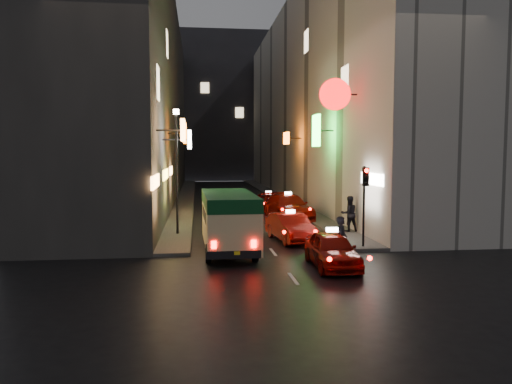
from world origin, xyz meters
name	(u,v)px	position (x,y,z in m)	size (l,w,h in m)	color
ground	(323,318)	(0.00, 0.00, 0.00)	(120.00, 120.00, 0.00)	black
building_left	(143,99)	(-8.00, 33.99, 9.00)	(7.52, 52.15, 18.00)	#3B3836
building_right	(317,101)	(8.00, 34.00, 9.00)	(7.96, 52.00, 18.00)	#AEAAA0
building_far	(217,108)	(0.00, 66.00, 11.00)	(30.00, 10.00, 22.00)	#323136
sidewalk_left	(186,197)	(-4.25, 34.00, 0.07)	(1.50, 52.00, 0.15)	#4A4845
sidewalk_right	(277,196)	(4.25, 34.00, 0.07)	(1.50, 52.00, 0.15)	#4A4845
minibus	(229,215)	(-1.88, 8.61, 1.60)	(2.19, 5.92, 2.53)	beige
taxi_near	(332,247)	(1.74, 5.51, 0.76)	(2.01, 4.82, 1.70)	maroon
taxi_second	(290,225)	(1.23, 11.06, 0.78)	(2.71, 5.14, 1.73)	maroon
taxi_third	(288,205)	(2.50, 18.64, 0.92)	(3.06, 6.05, 2.02)	maroon
taxi_far	(269,201)	(1.94, 23.44, 0.73)	(1.97, 4.63, 1.63)	maroon
pedestrian_crossing	(342,237)	(2.31, 6.21, 1.02)	(0.67, 0.43, 2.04)	black
pedestrian_sidewalk	(349,211)	(4.62, 12.67, 1.19)	(0.79, 0.49, 2.09)	black
traffic_light	(365,189)	(4.00, 8.47, 2.69)	(0.26, 0.43, 3.50)	black
lamp_post	(177,163)	(-4.20, 13.00, 3.72)	(0.28, 0.28, 6.22)	black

